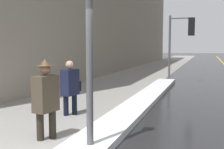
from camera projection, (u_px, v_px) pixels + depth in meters
name	position (u px, v px, depth m)	size (l,w,h in m)	color
sidewalk_slab	(141.00, 74.00, 19.24)	(4.00, 80.00, 0.01)	gray
snow_bank_curb	(142.00, 101.00, 9.26)	(0.86, 11.93, 0.16)	white
lamp_post	(89.00, 8.00, 4.70)	(0.28, 0.28, 4.13)	#515156
traffic_light_near	(183.00, 34.00, 14.39)	(1.31, 0.33, 3.47)	#515156
pedestrian_in_fedora	(46.00, 96.00, 5.57)	(0.38, 0.55, 1.63)	#2A241B
pedestrian_with_shoulder_bag	(70.00, 85.00, 7.59)	(0.37, 0.72, 1.49)	black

